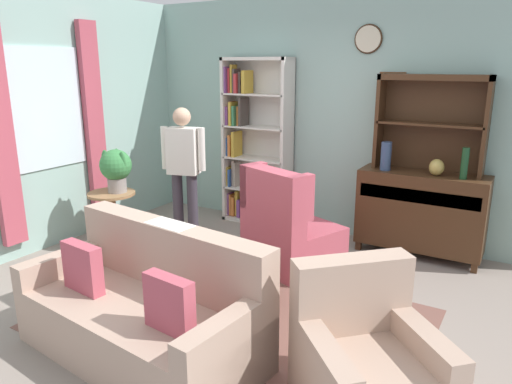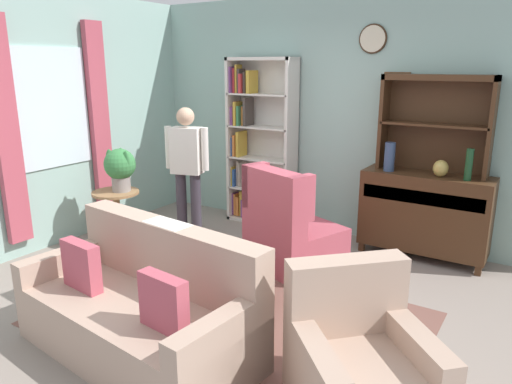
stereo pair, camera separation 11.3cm
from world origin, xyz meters
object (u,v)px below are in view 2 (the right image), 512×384
book_stack (215,249)px  sideboard_hutch (437,111)px  bookshelf (257,142)px  potted_plant_large (120,166)px  wingback_chair (289,232)px  bottle_wine (469,165)px  plant_stand (117,212)px  person_reading (187,166)px  vase_tall (390,157)px  armchair_floral (360,369)px  coffee_table (220,261)px  vase_round (441,168)px  sideboard (424,212)px  couch_floral (142,311)px  potted_plant_small (100,243)px

book_stack → sideboard_hutch: bearing=56.7°
bookshelf → potted_plant_large: 1.75m
wingback_chair → bookshelf: bearing=134.6°
sideboard_hutch → bookshelf: bearing=-179.4°
sideboard_hutch → bottle_wine: sideboard_hutch is taller
plant_stand → person_reading: size_ratio=0.41×
bookshelf → potted_plant_large: (-0.83, -1.54, -0.14)m
bottle_wine → plant_stand: (-3.42, -1.41, -0.69)m
potted_plant_large → person_reading: 0.74m
vase_tall → book_stack: vase_tall is taller
sideboard_hutch → armchair_floral: (0.29, -2.75, -1.27)m
wingback_chair → plant_stand: wingback_chair is taller
wingback_chair → person_reading: bearing=178.5°
bottle_wine → coffee_table: bearing=-132.3°
bookshelf → vase_round: bearing=-3.8°
sideboard → armchair_floral: (0.29, -2.64, -0.22)m
vase_tall → coffee_table: vase_tall is taller
sideboard → vase_tall: bearing=-168.4°
armchair_floral → book_stack: (-1.61, 0.72, 0.16)m
coffee_table → book_stack: bearing=176.1°
sideboard_hutch → vase_tall: (-0.39, -0.19, -0.49)m
couch_floral → plant_stand: couch_floral is taller
vase_tall → vase_round: vase_tall is taller
plant_stand → sideboard: bearing=26.3°
person_reading → coffee_table: bearing=-39.5°
sideboard → person_reading: (-2.42, -0.97, 0.40)m
bookshelf → bottle_wine: 2.55m
plant_stand → bottle_wine: bearing=22.4°
potted_plant_large → coffee_table: bearing=-15.2°
plant_stand → coffee_table: (1.76, -0.42, -0.04)m
armchair_floral → wingback_chair: size_ratio=1.03×
plant_stand → potted_plant_large: size_ratio=1.32×
vase_tall → sideboard_hutch: bearing=25.9°
wingback_chair → coffee_table: 0.93m
vase_round → couch_floral: size_ratio=0.09×
potted_plant_large → potted_plant_small: bearing=-76.5°
armchair_floral → plant_stand: bearing=161.1°
book_stack → potted_plant_large: bearing=164.4°
sideboard_hutch → vase_round: (0.13, -0.18, -0.55)m
vase_tall → vase_round: bearing=1.5°
wingback_chair → coffee_table: (-0.19, -0.91, -0.03)m
bookshelf → book_stack: bookshelf is taller
sideboard → vase_tall: vase_tall is taller
vase_round → wingback_chair: bearing=-142.1°
vase_tall → potted_plant_small: (-2.49, -1.81, -0.90)m
person_reading → armchair_floral: bearing=-31.6°
bookshelf → coffee_table: 2.30m
sideboard → plant_stand: 3.39m
sideboard → plant_stand: (-3.03, -1.50, -0.12)m
potted_plant_large → sideboard_hutch: bearing=27.6°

